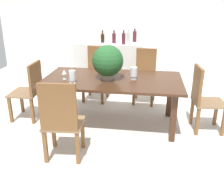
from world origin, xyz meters
TOP-DOWN VIEW (x-y plane):
  - ground_plane at (0.00, 0.00)m, footprint 7.04×7.04m
  - back_wall at (0.00, 2.60)m, footprint 6.40×0.10m
  - dining_table at (0.00, 0.03)m, footprint 2.04×1.06m
  - chair_foot_end at (1.31, 0.02)m, footprint 0.47×0.45m
  - chair_far_left at (-0.45, 1.06)m, footprint 0.48×0.49m
  - chair_near_left at (-0.45, -1.00)m, footprint 0.49×0.45m
  - chair_head_end at (-1.31, 0.03)m, footprint 0.45×0.48m
  - chair_far_right at (0.47, 1.05)m, footprint 0.44×0.45m
  - flower_centerpiece at (-0.07, 0.00)m, footprint 0.45×0.45m
  - crystal_vase_left at (-0.52, -0.26)m, footprint 0.09×0.09m
  - crystal_vase_center_near at (0.31, 0.04)m, footprint 0.10×0.10m
  - wine_glass at (-0.69, -0.10)m, footprint 0.07×0.07m
  - kitchen_counter at (-0.34, 1.73)m, footprint 1.41×0.59m
  - wine_bottle_dark at (0.00, 1.58)m, footprint 0.07×0.07m
  - wine_bottle_clear at (0.20, 1.90)m, footprint 0.08×0.08m
  - wine_bottle_green at (-0.45, 1.72)m, footprint 0.08×0.08m
  - wine_bottle_amber at (-0.21, 1.68)m, footprint 0.08×0.08m
  - wine_bottle_tall at (0.08, 1.75)m, footprint 0.07×0.07m

SIDE VIEW (x-z plane):
  - ground_plane at x=0.00m, z-range 0.00..0.00m
  - kitchen_counter at x=-0.34m, z-range 0.00..0.98m
  - chair_head_end at x=-1.31m, z-range 0.05..0.98m
  - chair_foot_end at x=1.31m, z-range 0.04..1.01m
  - chair_far_right at x=0.47m, z-range 0.04..1.03m
  - chair_far_left at x=-0.45m, z-range 0.04..1.05m
  - chair_near_left at x=-0.45m, z-range 0.05..1.06m
  - dining_table at x=0.00m, z-range 0.28..1.02m
  - wine_glass at x=-0.69m, z-range 0.77..0.91m
  - crystal_vase_left at x=-0.52m, z-range 0.75..0.93m
  - crystal_vase_center_near at x=0.31m, z-range 0.75..0.94m
  - flower_centerpiece at x=-0.07m, z-range 0.75..1.25m
  - wine_bottle_green at x=-0.45m, z-range 0.94..1.20m
  - wine_bottle_amber at x=-0.21m, z-range 0.95..1.21m
  - wine_bottle_tall at x=0.08m, z-range 0.94..1.22m
  - wine_bottle_clear at x=0.20m, z-range 0.96..1.23m
  - wine_bottle_dark at x=0.00m, z-range 0.95..1.23m
  - back_wall at x=0.00m, z-range 0.00..2.60m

